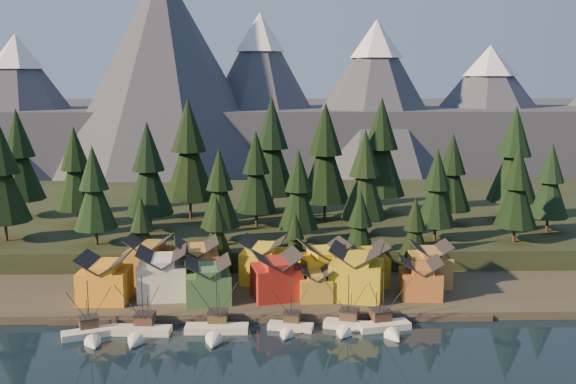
{
  "coord_description": "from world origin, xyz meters",
  "views": [
    {
      "loc": [
        0.05,
        -94.78,
        43.7
      ],
      "look_at": [
        3.17,
        30.0,
        21.24
      ],
      "focal_mm": 40.0,
      "sensor_mm": 36.0,
      "label": 1
    }
  ],
  "objects_px": {
    "boat_3": "(290,321)",
    "boat_5": "(386,319)",
    "house_front_0": "(105,277)",
    "boat_4": "(347,318)",
    "house_front_1": "(163,272)",
    "boat_0": "(90,327)",
    "house_back_0": "(150,258)",
    "boat_1": "(140,324)",
    "boat_2": "(216,323)",
    "house_back_1": "(197,262)"
  },
  "relations": [
    {
      "from": "boat_2",
      "to": "house_front_0",
      "type": "bearing_deg",
      "value": 150.32
    },
    {
      "from": "boat_3",
      "to": "house_front_0",
      "type": "bearing_deg",
      "value": 174.09
    },
    {
      "from": "boat_2",
      "to": "boat_3",
      "type": "height_order",
      "value": "boat_2"
    },
    {
      "from": "house_back_0",
      "to": "house_back_1",
      "type": "distance_m",
      "value": 10.61
    },
    {
      "from": "house_back_0",
      "to": "boat_4",
      "type": "bearing_deg",
      "value": -25.0
    },
    {
      "from": "boat_1",
      "to": "house_front_0",
      "type": "relative_size",
      "value": 1.21
    },
    {
      "from": "house_front_0",
      "to": "house_back_1",
      "type": "xyz_separation_m",
      "value": [
        16.49,
        8.61,
        0.33
      ]
    },
    {
      "from": "boat_0",
      "to": "boat_2",
      "type": "height_order",
      "value": "boat_2"
    },
    {
      "from": "boat_5",
      "to": "boat_4",
      "type": "bearing_deg",
      "value": 159.91
    },
    {
      "from": "house_back_0",
      "to": "boat_2",
      "type": "bearing_deg",
      "value": -51.36
    },
    {
      "from": "boat_4",
      "to": "boat_2",
      "type": "bearing_deg",
      "value": -158.7
    },
    {
      "from": "house_front_1",
      "to": "house_back_0",
      "type": "relative_size",
      "value": 1.03
    },
    {
      "from": "boat_0",
      "to": "boat_5",
      "type": "xyz_separation_m",
      "value": [
        50.63,
        1.74,
        0.22
      ]
    },
    {
      "from": "house_back_0",
      "to": "boat_0",
      "type": "bearing_deg",
      "value": -94.99
    },
    {
      "from": "boat_3",
      "to": "boat_5",
      "type": "bearing_deg",
      "value": 11.43
    },
    {
      "from": "boat_1",
      "to": "boat_2",
      "type": "distance_m",
      "value": 12.85
    },
    {
      "from": "house_front_0",
      "to": "house_back_0",
      "type": "distance_m",
      "value": 13.32
    },
    {
      "from": "boat_0",
      "to": "boat_5",
      "type": "distance_m",
      "value": 50.66
    },
    {
      "from": "boat_5",
      "to": "house_back_0",
      "type": "xyz_separation_m",
      "value": [
        -45.36,
        24.37,
        4.34
      ]
    },
    {
      "from": "boat_3",
      "to": "house_back_1",
      "type": "relative_size",
      "value": 0.98
    },
    {
      "from": "boat_0",
      "to": "boat_4",
      "type": "bearing_deg",
      "value": -18.26
    },
    {
      "from": "boat_1",
      "to": "boat_3",
      "type": "bearing_deg",
      "value": 8.24
    },
    {
      "from": "boat_0",
      "to": "boat_2",
      "type": "bearing_deg",
      "value": -18.84
    },
    {
      "from": "boat_0",
      "to": "house_back_0",
      "type": "height_order",
      "value": "house_back_0"
    },
    {
      "from": "house_back_0",
      "to": "boat_5",
      "type": "bearing_deg",
      "value": -21.83
    },
    {
      "from": "boat_5",
      "to": "house_front_1",
      "type": "bearing_deg",
      "value": 147.23
    },
    {
      "from": "boat_3",
      "to": "house_back_1",
      "type": "xyz_separation_m",
      "value": [
        -18.36,
        20.73,
        4.69
      ]
    },
    {
      "from": "boat_0",
      "to": "house_front_0",
      "type": "xyz_separation_m",
      "value": [
        -1.07,
        14.4,
        4.24
      ]
    },
    {
      "from": "house_front_0",
      "to": "boat_4",
      "type": "bearing_deg",
      "value": -12.56
    },
    {
      "from": "boat_5",
      "to": "boat_2",
      "type": "bearing_deg",
      "value": 168.33
    },
    {
      "from": "boat_5",
      "to": "house_front_0",
      "type": "bearing_deg",
      "value": 153.19
    },
    {
      "from": "boat_4",
      "to": "house_front_0",
      "type": "xyz_separation_m",
      "value": [
        -44.85,
        11.81,
        4.1
      ]
    },
    {
      "from": "boat_1",
      "to": "boat_2",
      "type": "relative_size",
      "value": 0.93
    },
    {
      "from": "boat_3",
      "to": "house_front_0",
      "type": "xyz_separation_m",
      "value": [
        -34.85,
        12.12,
        4.37
      ]
    },
    {
      "from": "boat_0",
      "to": "house_front_1",
      "type": "bearing_deg",
      "value": 38.11
    },
    {
      "from": "boat_3",
      "to": "house_back_1",
      "type": "height_order",
      "value": "house_back_1"
    },
    {
      "from": "boat_3",
      "to": "house_front_0",
      "type": "height_order",
      "value": "house_front_0"
    },
    {
      "from": "boat_1",
      "to": "boat_5",
      "type": "distance_m",
      "value": 42.41
    },
    {
      "from": "boat_2",
      "to": "boat_1",
      "type": "bearing_deg",
      "value": -177.17
    },
    {
      "from": "boat_3",
      "to": "house_back_0",
      "type": "bearing_deg",
      "value": 153.38
    },
    {
      "from": "house_front_0",
      "to": "house_front_1",
      "type": "bearing_deg",
      "value": 13.07
    },
    {
      "from": "boat_3",
      "to": "boat_5",
      "type": "xyz_separation_m",
      "value": [
        16.85,
        -0.54,
        0.34
      ]
    },
    {
      "from": "boat_1",
      "to": "boat_3",
      "type": "height_order",
      "value": "boat_1"
    },
    {
      "from": "house_front_1",
      "to": "house_front_0",
      "type": "bearing_deg",
      "value": -174.38
    },
    {
      "from": "boat_4",
      "to": "house_back_1",
      "type": "relative_size",
      "value": 1.08
    },
    {
      "from": "boat_0",
      "to": "boat_1",
      "type": "relative_size",
      "value": 0.95
    },
    {
      "from": "house_front_1",
      "to": "boat_3",
      "type": "bearing_deg",
      "value": -35.62
    },
    {
      "from": "boat_1",
      "to": "boat_0",
      "type": "bearing_deg",
      "value": -170.26
    },
    {
      "from": "boat_1",
      "to": "house_front_1",
      "type": "relative_size",
      "value": 1.13
    },
    {
      "from": "boat_2",
      "to": "house_back_0",
      "type": "xyz_separation_m",
      "value": [
        -15.81,
        25.08,
        4.51
      ]
    }
  ]
}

